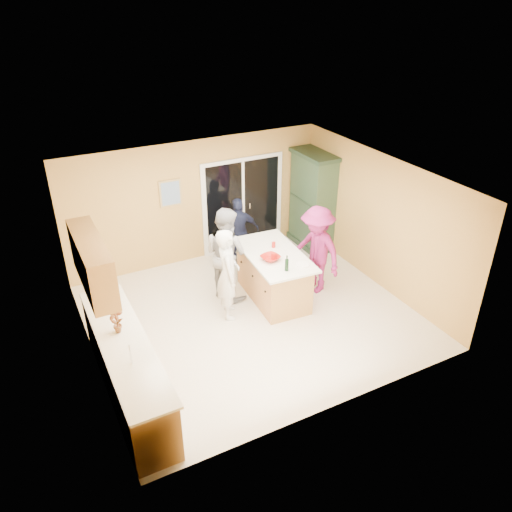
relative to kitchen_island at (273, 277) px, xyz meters
name	(u,v)px	position (x,y,z in m)	size (l,w,h in m)	color
floor	(251,316)	(-0.65, -0.35, -0.45)	(5.50, 5.50, 0.00)	silver
ceiling	(250,180)	(-0.65, -0.35, 2.15)	(5.50, 5.00, 0.10)	silver
wall_back	(197,202)	(-0.65, 2.15, 0.85)	(5.50, 0.10, 2.60)	#EDB661
wall_front	(338,334)	(-0.65, -2.85, 0.85)	(5.50, 0.10, 2.60)	#EDB661
wall_left	(84,294)	(-3.40, -0.35, 0.85)	(0.10, 5.00, 2.60)	#EDB661
wall_right	(379,221)	(2.10, -0.35, 0.85)	(0.10, 5.00, 2.60)	#EDB661
left_cabinet_run	(130,375)	(-3.10, -1.40, 0.02)	(0.65, 3.05, 1.24)	#BD8049
upper_cabinets	(92,263)	(-3.23, -0.55, 1.43)	(0.35, 1.60, 0.75)	#BD8049
sliding_door	(243,204)	(0.40, 2.11, 0.60)	(1.90, 0.07, 2.10)	white
framed_picture	(170,193)	(-1.20, 2.12, 1.15)	(0.46, 0.04, 0.56)	tan
kitchen_island	(273,277)	(0.00, 0.00, 0.00)	(1.11, 1.88, 0.95)	#BD8049
green_hutch	(313,201)	(1.84, 1.55, 0.61)	(0.62, 1.18, 2.16)	#213625
woman_white	(228,274)	(-0.98, -0.12, 0.40)	(0.62, 0.41, 1.70)	silver
woman_grey	(226,253)	(-0.74, 0.50, 0.45)	(0.87, 0.68, 1.80)	gray
woman_navy	(239,232)	(0.00, 1.48, 0.30)	(0.87, 0.36, 1.49)	#1A1E3B
woman_magenta	(316,250)	(0.86, -0.12, 0.42)	(1.12, 0.65, 1.74)	#821C57
serving_bowl	(270,258)	(-0.18, -0.18, 0.55)	(0.33, 0.33, 0.08)	#A61A12
tulip_vase	(116,321)	(-3.10, -1.00, 0.69)	(0.21, 0.14, 0.39)	#A11019
tumbler_near	(274,245)	(0.11, 0.22, 0.56)	(0.07, 0.07, 0.10)	#A61A12
tumbler_far	(274,256)	(-0.11, -0.19, 0.57)	(0.09, 0.09, 0.12)	#A61A12
wine_bottle	(287,265)	(-0.11, -0.64, 0.62)	(0.07, 0.07, 0.29)	black
white_plate	(303,265)	(0.24, -0.60, 0.51)	(0.24, 0.24, 0.02)	white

